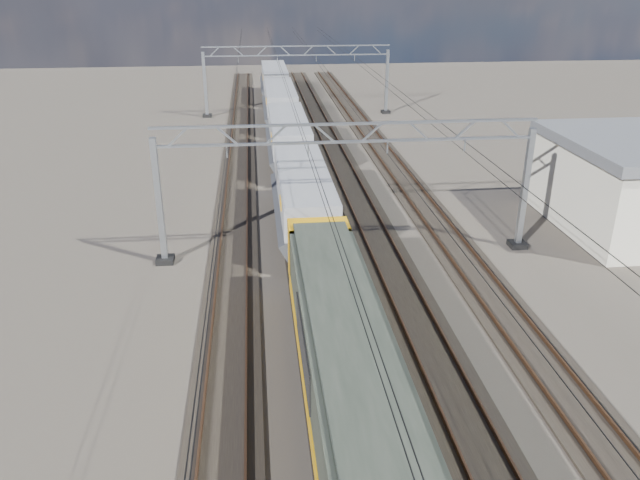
{
  "coord_description": "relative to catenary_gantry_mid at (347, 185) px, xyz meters",
  "views": [
    {
      "loc": [
        -4.58,
        -26.05,
        13.83
      ],
      "look_at": [
        -1.77,
        0.51,
        2.4
      ],
      "focal_mm": 35.0,
      "sensor_mm": 36.0,
      "label": 1
    }
  ],
  "objects": [
    {
      "name": "track_outer_west",
      "position": [
        -6.0,
        -4.0,
        -3.83
      ],
      "size": [
        2.6,
        140.0,
        0.3
      ],
      "color": "black",
      "rests_on": "ground"
    },
    {
      "name": "track_outer_east",
      "position": [
        6.0,
        -4.0,
        -3.83
      ],
      "size": [
        2.6,
        140.0,
        0.3
      ],
      "color": "black",
      "rests_on": "ground"
    },
    {
      "name": "hopper_wagon_lead",
      "position": [
        -2.0,
        3.43,
        -1.67
      ],
      "size": [
        3.38,
        13.0,
        3.25
      ],
      "color": "black",
      "rests_on": "ground"
    },
    {
      "name": "catenary_gantry_mid",
      "position": [
        0.0,
        0.0,
        0.0
      ],
      "size": [
        19.9,
        0.9,
        7.11
      ],
      "color": "#90979D",
      "rests_on": "ground"
    },
    {
      "name": "catenary_gantry_far",
      "position": [
        0.0,
        36.0,
        0.0
      ],
      "size": [
        19.9,
        0.9,
        7.11
      ],
      "color": "#90979D",
      "rests_on": "ground"
    },
    {
      "name": "locomotive",
      "position": [
        -2.0,
        -14.27,
        -1.58
      ],
      "size": [
        2.76,
        21.1,
        3.62
      ],
      "color": "black",
      "rests_on": "ground"
    },
    {
      "name": "track_loco",
      "position": [
        -2.0,
        -4.0,
        -3.83
      ],
      "size": [
        2.6,
        140.0,
        0.3
      ],
      "color": "black",
      "rests_on": "ground"
    },
    {
      "name": "hopper_wagon_third",
      "position": [
        -2.0,
        31.83,
        -1.67
      ],
      "size": [
        3.38,
        13.0,
        3.25
      ],
      "color": "black",
      "rests_on": "ground"
    },
    {
      "name": "ground",
      "position": [
        -0.0,
        -4.0,
        -3.91
      ],
      "size": [
        160.0,
        160.0,
        0.0
      ],
      "primitive_type": "plane",
      "color": "black",
      "rests_on": "ground"
    },
    {
      "name": "hopper_wagon_fourth",
      "position": [
        -2.0,
        46.03,
        -1.67
      ],
      "size": [
        3.38,
        13.0,
        3.25
      ],
      "color": "black",
      "rests_on": "ground"
    },
    {
      "name": "hopper_wagon_mid",
      "position": [
        -2.0,
        17.63,
        -1.67
      ],
      "size": [
        3.38,
        13.0,
        3.25
      ],
      "color": "black",
      "rests_on": "ground"
    },
    {
      "name": "overhead_wires",
      "position": [
        -0.0,
        4.0,
        1.84
      ],
      "size": [
        12.03,
        140.0,
        0.53
      ],
      "color": "black",
      "rests_on": "ground"
    },
    {
      "name": "track_inner_east",
      "position": [
        2.0,
        -4.0,
        -3.83
      ],
      "size": [
        2.6,
        140.0,
        0.3
      ],
      "color": "black",
      "rests_on": "ground"
    }
  ]
}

